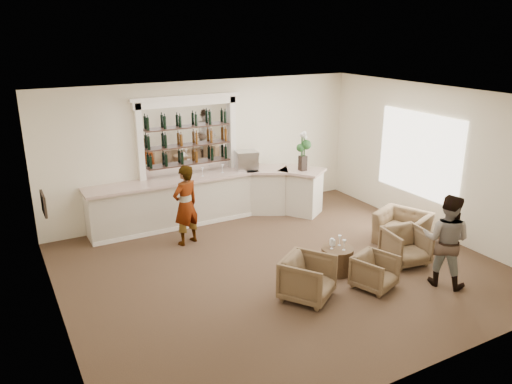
% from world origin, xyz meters
% --- Properties ---
extents(ground, '(8.00, 8.00, 0.00)m').
position_xyz_m(ground, '(0.00, 0.00, 0.00)').
color(ground, brown).
rests_on(ground, ground).
extents(room_shell, '(8.04, 7.02, 3.32)m').
position_xyz_m(room_shell, '(0.16, 0.71, 2.34)').
color(room_shell, '#F5E9CB').
rests_on(room_shell, ground).
extents(bar_counter, '(5.72, 1.80, 1.14)m').
position_xyz_m(bar_counter, '(-0.16, 3.00, 0.57)').
color(bar_counter, beige).
rests_on(bar_counter, ground).
extents(back_bar_alcove, '(2.64, 0.25, 3.00)m').
position_xyz_m(back_bar_alcove, '(-0.50, 3.41, 2.03)').
color(back_bar_alcove, white).
rests_on(back_bar_alcove, ground).
extents(cocktail_table, '(0.61, 0.61, 0.50)m').
position_xyz_m(cocktail_table, '(0.87, -0.62, 0.25)').
color(cocktail_table, '#4D3521').
rests_on(cocktail_table, ground).
extents(sommelier, '(0.74, 0.61, 1.75)m').
position_xyz_m(sommelier, '(-1.15, 2.02, 0.88)').
color(sommelier, gray).
rests_on(sommelier, ground).
extents(guest, '(0.98, 1.05, 1.71)m').
position_xyz_m(guest, '(2.27, -1.90, 0.86)').
color(guest, gray).
rests_on(guest, ground).
extents(armchair_left, '(1.14, 1.14, 0.76)m').
position_xyz_m(armchair_left, '(-0.17, -1.15, 0.38)').
color(armchair_left, brown).
rests_on(armchair_left, ground).
extents(armchair_center, '(0.86, 0.87, 0.63)m').
position_xyz_m(armchair_center, '(1.09, -1.43, 0.31)').
color(armchair_center, brown).
rests_on(armchair_center, ground).
extents(armchair_right, '(0.88, 0.90, 0.72)m').
position_xyz_m(armchair_right, '(2.30, -0.95, 0.36)').
color(armchair_right, brown).
rests_on(armchair_right, ground).
extents(armchair_far, '(1.26, 1.33, 0.69)m').
position_xyz_m(armchair_far, '(2.96, -0.19, 0.34)').
color(armchair_far, brown).
rests_on(armchair_far, ground).
extents(espresso_machine, '(0.60, 0.54, 0.45)m').
position_xyz_m(espresso_machine, '(0.87, 3.08, 1.37)').
color(espresso_machine, silver).
rests_on(espresso_machine, bar_counter).
extents(flower_vase, '(0.26, 0.26, 0.97)m').
position_xyz_m(flower_vase, '(2.01, 2.31, 1.68)').
color(flower_vase, black).
rests_on(flower_vase, bar_counter).
extents(wine_glass_bar_left, '(0.07, 0.07, 0.21)m').
position_xyz_m(wine_glass_bar_left, '(-0.33, 3.03, 1.25)').
color(wine_glass_bar_left, white).
rests_on(wine_glass_bar_left, bar_counter).
extents(wine_glass_bar_right, '(0.07, 0.07, 0.21)m').
position_xyz_m(wine_glass_bar_right, '(0.22, 3.08, 1.25)').
color(wine_glass_bar_right, white).
rests_on(wine_glass_bar_right, bar_counter).
extents(wine_glass_tbl_a, '(0.07, 0.07, 0.21)m').
position_xyz_m(wine_glass_tbl_a, '(0.75, -0.59, 0.60)').
color(wine_glass_tbl_a, white).
rests_on(wine_glass_tbl_a, cocktail_table).
extents(wine_glass_tbl_b, '(0.07, 0.07, 0.21)m').
position_xyz_m(wine_glass_tbl_b, '(0.97, -0.54, 0.60)').
color(wine_glass_tbl_b, white).
rests_on(wine_glass_tbl_b, cocktail_table).
extents(wine_glass_tbl_c, '(0.07, 0.07, 0.21)m').
position_xyz_m(wine_glass_tbl_c, '(0.91, -0.75, 0.60)').
color(wine_glass_tbl_c, white).
rests_on(wine_glass_tbl_c, cocktail_table).
extents(napkin_holder, '(0.08, 0.08, 0.12)m').
position_xyz_m(napkin_holder, '(0.85, -0.48, 0.56)').
color(napkin_holder, white).
rests_on(napkin_holder, cocktail_table).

